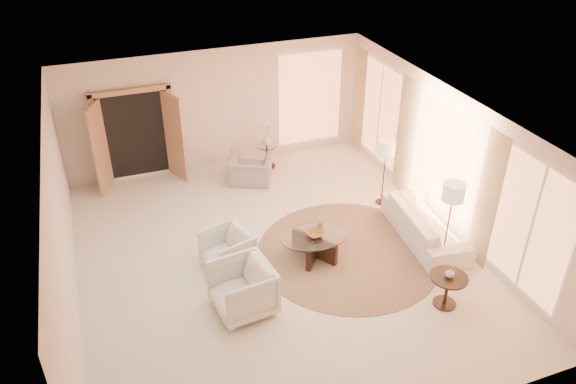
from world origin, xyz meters
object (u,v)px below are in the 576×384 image
object	(u,v)px
accent_chair	(250,166)
sofa	(425,225)
side_table	(267,153)
bowl	(315,234)
armchair_left	(228,248)
floor_lamp_near	(386,151)
armchair_right	(242,287)
end_table	(448,285)
floor_lamp_far	(453,195)
side_vase	(267,140)
end_vase	(450,273)
coffee_table	(314,243)

from	to	relation	value
accent_chair	sofa	bearing A→B (deg)	151.44
side_table	bowl	size ratio (longest dim) A/B	1.88
armchair_left	bowl	size ratio (longest dim) A/B	2.62
sofa	side_table	size ratio (longest dim) A/B	3.85
sofa	armchair_left	size ratio (longest dim) A/B	2.76
floor_lamp_near	armchair_right	bearing A→B (deg)	-150.18
end_table	floor_lamp_far	xyz separation A→B (m)	(0.68, 1.08, 0.96)
side_vase	armchair_left	bearing A→B (deg)	-119.13
floor_lamp_near	end_vase	bearing A→B (deg)	-99.71
armchair_left	bowl	xyz separation A→B (m)	(1.57, -0.28, 0.11)
accent_chair	floor_lamp_near	bearing A→B (deg)	166.39
armchair_right	side_table	distance (m)	4.94
accent_chair	bowl	bearing A→B (deg)	119.51
armchair_right	floor_lamp_near	xyz separation A→B (m)	(3.72, 2.13, 0.77)
floor_lamp_far	bowl	xyz separation A→B (m)	(-2.22, 0.87, -0.85)
side_table	floor_lamp_far	bearing A→B (deg)	-66.99
armchair_left	armchair_right	size ratio (longest dim) A/B	0.85
armchair_right	end_vase	size ratio (longest dim) A/B	6.04
floor_lamp_far	end_vase	xyz separation A→B (m)	(-0.68, -1.08, -0.70)
accent_chair	armchair_right	bearing A→B (deg)	95.33
end_vase	armchair_right	bearing A→B (deg)	161.59
side_vase	floor_lamp_near	bearing A→B (deg)	-53.55
armchair_left	armchair_right	bearing A→B (deg)	-20.04
armchair_right	floor_lamp_near	world-z (taller)	floor_lamp_near
end_vase	side_vase	size ratio (longest dim) A/B	0.57
sofa	armchair_right	distance (m)	3.92
sofa	side_table	xyz separation A→B (m)	(-1.91, 3.86, 0.02)
armchair_right	sofa	bearing A→B (deg)	92.91
end_table	floor_lamp_far	bearing A→B (deg)	57.75
side_table	end_vase	distance (m)	5.73
floor_lamp_far	end_table	bearing A→B (deg)	-122.25
armchair_left	bowl	world-z (taller)	armchair_left
armchair_left	sofa	bearing A→B (deg)	65.83
side_table	bowl	world-z (taller)	side_table
sofa	coffee_table	size ratio (longest dim) A/B	1.69
bowl	armchair_right	bearing A→B (deg)	-151.33
bowl	side_vase	world-z (taller)	side_vase
sofa	armchair_left	distance (m)	3.82
floor_lamp_near	floor_lamp_far	distance (m)	2.11
armchair_left	end_table	distance (m)	3.82
accent_chair	side_vase	bearing A→B (deg)	-111.84
floor_lamp_near	end_vase	size ratio (longest dim) A/B	9.33
side_table	accent_chair	bearing A→B (deg)	-136.00
coffee_table	bowl	xyz separation A→B (m)	(0.00, 0.00, 0.21)
accent_chair	floor_lamp_near	size ratio (longest dim) A/B	0.66
sofa	accent_chair	distance (m)	4.14
armchair_left	side_vase	xyz separation A→B (m)	(1.87, 3.36, 0.31)
side_table	armchair_left	bearing A→B (deg)	-119.13
armchair_left	end_vase	bearing A→B (deg)	37.66
coffee_table	bowl	distance (m)	0.21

